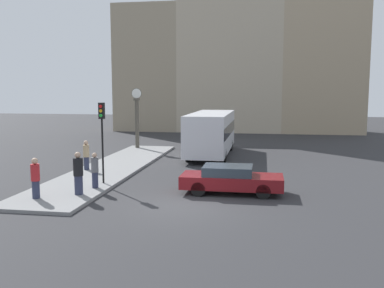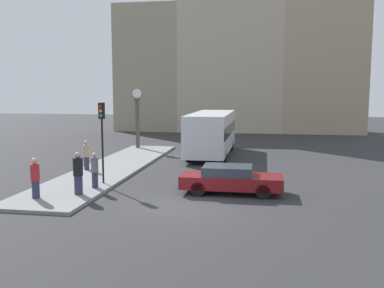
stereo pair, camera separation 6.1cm
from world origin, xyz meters
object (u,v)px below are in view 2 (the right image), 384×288
object	(u,v)px
bus_distant	(212,131)
street_clock	(137,118)
pedestrian_black_jacket	(78,173)
pedestrian_red_top	(35,178)
sedan_car	(231,179)
pedestrian_tan_coat	(86,155)
pedestrian_grey_jacket	(95,170)
traffic_light_near	(102,126)

from	to	relation	value
bus_distant	street_clock	distance (m)	6.33
bus_distant	pedestrian_black_jacket	bearing A→B (deg)	-107.89
bus_distant	pedestrian_red_top	distance (m)	14.69
sedan_car	street_clock	bearing A→B (deg)	122.34
bus_distant	pedestrian_tan_coat	bearing A→B (deg)	-129.89
pedestrian_grey_jacket	pedestrian_black_jacket	bearing A→B (deg)	-99.10
bus_distant	traffic_light_near	distance (m)	11.15
pedestrian_grey_jacket	street_clock	bearing A→B (deg)	98.75
traffic_light_near	pedestrian_black_jacket	xyz separation A→B (m)	(-0.20, -2.30, -1.83)
sedan_car	pedestrian_tan_coat	bearing A→B (deg)	156.63
street_clock	pedestrian_black_jacket	xyz separation A→B (m)	(1.86, -14.72, -1.34)
sedan_car	traffic_light_near	bearing A→B (deg)	175.65
pedestrian_black_jacket	pedestrian_red_top	xyz separation A→B (m)	(-1.44, -0.91, -0.06)
traffic_light_near	pedestrian_black_jacket	distance (m)	2.94
street_clock	pedestrian_grey_jacket	xyz separation A→B (m)	(2.07, -13.43, -1.43)
pedestrian_black_jacket	pedestrian_red_top	bearing A→B (deg)	-147.91
street_clock	pedestrian_grey_jacket	bearing A→B (deg)	-81.25
sedan_car	bus_distant	world-z (taller)	bus_distant
pedestrian_red_top	pedestrian_grey_jacket	bearing A→B (deg)	53.06
bus_distant	pedestrian_grey_jacket	distance (m)	12.06
pedestrian_black_jacket	street_clock	bearing A→B (deg)	97.21
traffic_light_near	pedestrian_tan_coat	world-z (taller)	traffic_light_near
bus_distant	pedestrian_black_jacket	size ratio (longest dim) A/B	4.92
sedan_car	pedestrian_grey_jacket	distance (m)	6.12
pedestrian_grey_jacket	pedestrian_tan_coat	xyz separation A→B (m)	(-2.19, 4.12, 0.02)
traffic_light_near	pedestrian_red_top	size ratio (longest dim) A/B	2.28
street_clock	pedestrian_black_jacket	bearing A→B (deg)	-82.79
pedestrian_red_top	traffic_light_near	bearing A→B (deg)	62.78
pedestrian_black_jacket	pedestrian_grey_jacket	bearing A→B (deg)	80.90
pedestrian_grey_jacket	sedan_car	bearing A→B (deg)	5.11
traffic_light_near	pedestrian_grey_jacket	distance (m)	2.17
street_clock	pedestrian_red_top	world-z (taller)	street_clock
traffic_light_near	pedestrian_tan_coat	bearing A→B (deg)	125.05
bus_distant	pedestrian_grey_jacket	world-z (taller)	bus_distant
sedan_car	street_clock	size ratio (longest dim) A/B	0.98
pedestrian_black_jacket	pedestrian_tan_coat	world-z (taller)	pedestrian_black_jacket
pedestrian_grey_jacket	pedestrian_red_top	distance (m)	2.75
pedestrian_red_top	pedestrian_black_jacket	bearing A→B (deg)	32.09
sedan_car	pedestrian_black_jacket	bearing A→B (deg)	-163.76
bus_distant	traffic_light_near	bearing A→B (deg)	-110.54
bus_distant	traffic_light_near	size ratio (longest dim) A/B	2.35
traffic_light_near	pedestrian_red_top	xyz separation A→B (m)	(-1.65, -3.20, -1.89)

